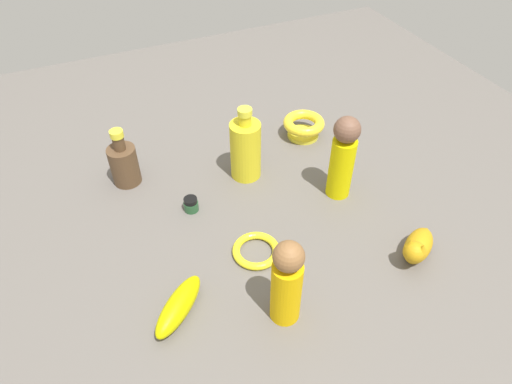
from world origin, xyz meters
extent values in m
plane|color=#5B5651|center=(0.00, 0.00, 0.00)|extent=(2.00, 2.00, 0.00)
torus|color=yellow|center=(0.04, 0.10, 0.01)|extent=(0.11, 0.11, 0.02)
ellipsoid|color=#B98712|center=(-0.28, 0.24, 0.03)|extent=(0.12, 0.10, 0.05)
sphere|color=#B98712|center=(-0.24, 0.27, 0.05)|extent=(0.05, 0.05, 0.05)
cone|color=#B98712|center=(-0.25, 0.28, 0.07)|extent=(0.02, 0.02, 0.02)
cone|color=#B98712|center=(-0.23, 0.26, 0.07)|extent=(0.02, 0.02, 0.02)
ellipsoid|color=#B98712|center=(-0.32, 0.22, 0.02)|extent=(0.05, 0.04, 0.02)
cylinder|color=#25522D|center=(0.13, -0.09, 0.01)|extent=(0.04, 0.04, 0.02)
cylinder|color=gold|center=(0.13, -0.09, 0.02)|extent=(0.03, 0.03, 0.00)
cylinder|color=black|center=(0.13, -0.09, 0.03)|extent=(0.03, 0.03, 0.01)
cylinder|color=gold|center=(-0.04, -0.16, 0.08)|extent=(0.08, 0.08, 0.16)
cylinder|color=gold|center=(-0.04, -0.16, 0.17)|extent=(0.03, 0.03, 0.03)
cylinder|color=yellow|center=(-0.04, -0.16, 0.19)|extent=(0.04, 0.04, 0.02)
cylinder|color=#E3AC07|center=(0.05, 0.26, 0.07)|extent=(0.08, 0.08, 0.15)
sphere|color=brown|center=(0.05, 0.26, 0.18)|extent=(0.06, 0.06, 0.06)
ellipsoid|color=#C2BE04|center=(0.24, 0.17, 0.02)|extent=(0.14, 0.14, 0.05)
cylinder|color=#DACA04|center=(-0.22, 0.00, 0.08)|extent=(0.08, 0.08, 0.16)
sphere|color=brown|center=(-0.22, 0.00, 0.19)|extent=(0.06, 0.06, 0.06)
cylinder|color=yellow|center=(-0.26, -0.25, 0.01)|extent=(0.09, 0.09, 0.01)
torus|color=yellow|center=(-0.26, -0.25, 0.04)|extent=(0.12, 0.12, 0.03)
cylinder|color=#513924|center=(0.25, -0.26, 0.05)|extent=(0.07, 0.07, 0.10)
cylinder|color=#513924|center=(0.25, -0.26, 0.12)|extent=(0.03, 0.03, 0.04)
cylinder|color=yellow|center=(0.25, -0.26, 0.15)|extent=(0.03, 0.03, 0.02)
camera|label=1|loc=(0.31, 0.69, 0.79)|focal=32.22mm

